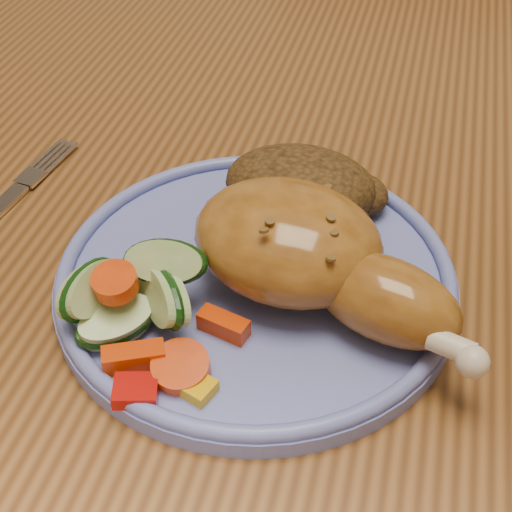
{
  "coord_description": "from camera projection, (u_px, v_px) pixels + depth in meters",
  "views": [
    {
      "loc": [
        0.04,
        -0.4,
        1.08
      ],
      "look_at": [
        -0.04,
        -0.08,
        0.78
      ],
      "focal_mm": 50.0,
      "sensor_mm": 36.0,
      "label": 1
    }
  ],
  "objects": [
    {
      "name": "dining_table",
      "position": [
        329.0,
        305.0,
        0.57
      ],
      "size": [
        0.9,
        1.4,
        0.75
      ],
      "color": "brown",
      "rests_on": "ground"
    },
    {
      "name": "chair_far",
      "position": [
        390.0,
        107.0,
        1.14
      ],
      "size": [
        0.42,
        0.42,
        0.91
      ],
      "color": "#4C2D16",
      "rests_on": "ground"
    },
    {
      "name": "plate",
      "position": [
        256.0,
        280.0,
        0.47
      ],
      "size": [
        0.26,
        0.26,
        0.01
      ],
      "primitive_type": "cylinder",
      "color": "#626DB9",
      "rests_on": "dining_table"
    },
    {
      "name": "plate_rim",
      "position": [
        256.0,
        268.0,
        0.46
      ],
      "size": [
        0.26,
        0.26,
        0.01
      ],
      "primitive_type": "torus",
      "color": "#626DB9",
      "rests_on": "plate"
    },
    {
      "name": "chicken_leg",
      "position": [
        310.0,
        254.0,
        0.43
      ],
      "size": [
        0.19,
        0.13,
        0.06
      ],
      "color": "#9C6120",
      "rests_on": "plate"
    },
    {
      "name": "rice_pilaf",
      "position": [
        303.0,
        187.0,
        0.5
      ],
      "size": [
        0.12,
        0.08,
        0.05
      ],
      "color": "#4D3213",
      "rests_on": "plate"
    },
    {
      "name": "vegetable_pile",
      "position": [
        137.0,
        304.0,
        0.42
      ],
      "size": [
        0.12,
        0.11,
        0.06
      ],
      "color": "#A50A05",
      "rests_on": "plate"
    }
  ]
}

